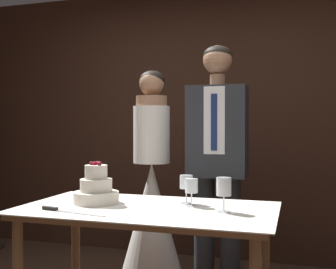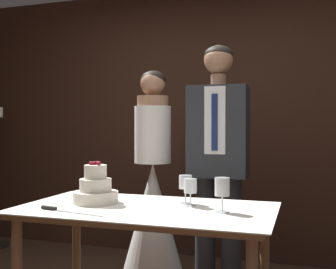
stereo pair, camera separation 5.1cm
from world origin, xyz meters
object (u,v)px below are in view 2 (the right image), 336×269
wine_glass_near (222,188)px  groom (218,156)px  tiered_cake (96,189)px  bride (153,210)px  cake_table (146,223)px  wine_glass_far (185,184)px  cake_knife (59,210)px  wine_glass_middle (190,187)px

wine_glass_near → groom: size_ratio=0.10×
tiered_cake → bride: size_ratio=0.16×
cake_table → groom: size_ratio=0.78×
wine_glass_far → bride: (-0.44, 0.63, -0.30)m
tiered_cake → groom: (0.59, 0.78, 0.17)m
wine_glass_near → wine_glass_far: bearing=144.3°
cake_table → wine_glass_near: 0.49m
cake_knife → groom: 1.27m
cake_table → cake_knife: (-0.41, -0.25, 0.10)m
cake_table → groom: 0.91m
wine_glass_middle → tiered_cake: bearing=-172.2°
bride → wine_glass_middle: bearing=-55.1°
cake_knife → groom: size_ratio=0.22×
bride → groom: size_ratio=0.91×
tiered_cake → wine_glass_far: tiered_cake is taller
cake_table → wine_glass_far: wine_glass_far is taller
cake_table → cake_knife: bearing=-148.4°
bride → groom: (0.51, -0.00, 0.43)m
cake_table → tiered_cake: size_ratio=5.34×
wine_glass_middle → wine_glass_near: bearing=-28.3°
groom → wine_glass_middle: bearing=-91.8°
tiered_cake → cake_knife: 0.30m
wine_glass_middle → wine_glass_far: 0.09m
tiered_cake → groom: groom is taller
wine_glass_middle → bride: bearing=124.9°
cake_knife → bride: bearing=92.1°
groom → tiered_cake: bearing=-127.2°
cake_knife → wine_glass_far: bearing=46.3°
wine_glass_near → bride: bride is taller
cake_table → groom: groom is taller
wine_glass_far → cake_table: bearing=-135.6°
wine_glass_far → bride: size_ratio=0.10×
tiered_cake → wine_glass_near: (0.77, -0.03, 0.05)m
bride → tiered_cake: bearing=-95.9°
cake_knife → wine_glass_near: bearing=26.4°
wine_glass_far → groom: size_ratio=0.09×
cake_table → bride: size_ratio=0.86×
wine_glass_near → bride: 1.11m
tiered_cake → wine_glass_middle: bearing=7.8°
tiered_cake → wine_glass_middle: size_ratio=1.70×
wine_glass_far → cake_knife: bearing=-144.0°
wine_glass_near → wine_glass_far: 0.31m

